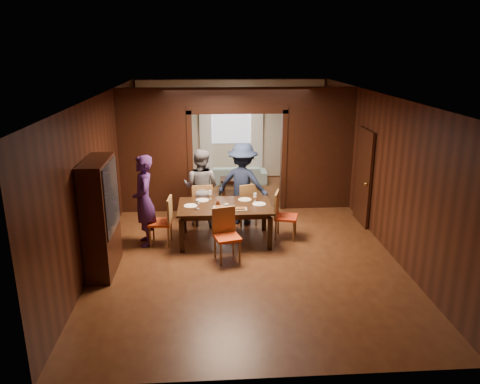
{
  "coord_description": "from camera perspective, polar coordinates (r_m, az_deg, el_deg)",
  "views": [
    {
      "loc": [
        -0.66,
        -9.13,
        3.79
      ],
      "look_at": [
        -0.07,
        -0.4,
        1.05
      ],
      "focal_mm": 35.0,
      "sensor_mm": 36.0,
      "label": 1
    }
  ],
  "objects": [
    {
      "name": "curtain_left",
      "position": [
        13.76,
        -4.2,
        6.71
      ],
      "size": [
        0.35,
        0.06,
        2.4
      ],
      "primitive_type": "cube",
      "color": "white",
      "rests_on": "back_wall"
    },
    {
      "name": "coffee_table",
      "position": [
        12.58,
        -0.58,
        0.8
      ],
      "size": [
        0.8,
        0.5,
        0.4
      ],
      "primitive_type": "cube",
      "color": "black",
      "rests_on": "floor"
    },
    {
      "name": "floor",
      "position": [
        9.9,
        0.25,
        -5.11
      ],
      "size": [
        9.0,
        9.0,
        0.0
      ],
      "primitive_type": "plane",
      "color": "#4C2615",
      "rests_on": "ground"
    },
    {
      "name": "wineglass_left",
      "position": [
        9.1,
        -5.22,
        -1.52
      ],
      "size": [
        0.08,
        0.08,
        0.18
      ],
      "primitive_type": null,
      "color": "silver",
      "rests_on": "dining_table"
    },
    {
      "name": "room_walls",
      "position": [
        11.27,
        -0.43,
        5.69
      ],
      "size": [
        5.52,
        9.01,
        2.9
      ],
      "color": "black",
      "rests_on": "floor"
    },
    {
      "name": "person_grey",
      "position": [
        10.18,
        -4.77,
        0.55
      ],
      "size": [
        1.0,
        0.9,
        1.7
      ],
      "primitive_type": "imported",
      "rotation": [
        0.0,
        0.0,
        2.77
      ],
      "color": "slate",
      "rests_on": "floor"
    },
    {
      "name": "chair_left",
      "position": [
        9.37,
        -9.71,
        -3.51
      ],
      "size": [
        0.47,
        0.47,
        0.97
      ],
      "primitive_type": null,
      "rotation": [
        0.0,
        0.0,
        -1.65
      ],
      "color": "#C03A12",
      "rests_on": "floor"
    },
    {
      "name": "plate_left",
      "position": [
        9.3,
        -6.04,
        -1.68
      ],
      "size": [
        0.27,
        0.27,
        0.01
      ],
      "primitive_type": "cylinder",
      "color": "white",
      "rests_on": "dining_table"
    },
    {
      "name": "plate_near",
      "position": [
        8.95,
        -1.83,
        -2.36
      ],
      "size": [
        0.27,
        0.27,
        0.01
      ],
      "primitive_type": "cylinder",
      "color": "silver",
      "rests_on": "dining_table"
    },
    {
      "name": "dining_table",
      "position": [
        9.44,
        -1.83,
        -3.8
      ],
      "size": [
        1.85,
        1.15,
        0.76
      ],
      "primitive_type": "cube",
      "color": "black",
      "rests_on": "floor"
    },
    {
      "name": "plate_right",
      "position": [
        9.36,
        2.34,
        -1.47
      ],
      "size": [
        0.27,
        0.27,
        0.01
      ],
      "primitive_type": "cylinder",
      "color": "white",
      "rests_on": "dining_table"
    },
    {
      "name": "curtain_right",
      "position": [
        13.84,
        2.06,
        6.8
      ],
      "size": [
        0.35,
        0.06,
        2.4
      ],
      "primitive_type": "cube",
      "color": "white",
      "rests_on": "back_wall"
    },
    {
      "name": "wineglass_far",
      "position": [
        9.67,
        -3.65,
        -0.34
      ],
      "size": [
        0.08,
        0.08,
        0.18
      ],
      "primitive_type": null,
      "color": "white",
      "rests_on": "dining_table"
    },
    {
      "name": "condiment_jar",
      "position": [
        9.25,
        -2.71,
        -1.4
      ],
      "size": [
        0.08,
        0.08,
        0.11
      ],
      "primitive_type": null,
      "color": "#471D10",
      "rests_on": "dining_table"
    },
    {
      "name": "person_navy",
      "position": [
        10.21,
        0.35,
        0.98
      ],
      "size": [
        1.34,
        1.07,
        1.81
      ],
      "primitive_type": "imported",
      "rotation": [
        0.0,
        0.0,
        2.74
      ],
      "color": "#162038",
      "rests_on": "floor"
    },
    {
      "name": "wineglass_right",
      "position": [
        9.49,
        1.86,
        -0.66
      ],
      "size": [
        0.08,
        0.08,
        0.18
      ],
      "primitive_type": null,
      "color": "silver",
      "rests_on": "dining_table"
    },
    {
      "name": "chair_right",
      "position": [
        9.58,
        5.65,
        -2.87
      ],
      "size": [
        0.54,
        0.54,
        0.97
      ],
      "primitive_type": null,
      "rotation": [
        0.0,
        0.0,
        1.29
      ],
      "color": "red",
      "rests_on": "floor"
    },
    {
      "name": "ceiling",
      "position": [
        9.19,
        0.27,
        11.84
      ],
      "size": [
        5.5,
        9.0,
        0.02
      ],
      "primitive_type": "cube",
      "color": "silver",
      "rests_on": "room_walls"
    },
    {
      "name": "window_far",
      "position": [
        13.74,
        -1.08,
        8.64
      ],
      "size": [
        1.2,
        0.03,
        1.3
      ],
      "primitive_type": "cube",
      "color": "silver",
      "rests_on": "back_wall"
    },
    {
      "name": "plate_far_r",
      "position": [
        9.62,
        0.59,
        -0.92
      ],
      "size": [
        0.27,
        0.27,
        0.01
      ],
      "primitive_type": "cylinder",
      "color": "silver",
      "rests_on": "dining_table"
    },
    {
      "name": "tumbler",
      "position": [
        8.97,
        -1.66,
        -1.88
      ],
      "size": [
        0.07,
        0.07,
        0.14
      ],
      "primitive_type": "cylinder",
      "color": "white",
      "rests_on": "dining_table"
    },
    {
      "name": "plate_far_l",
      "position": [
        9.61,
        -4.61,
        -1.01
      ],
      "size": [
        0.27,
        0.27,
        0.01
      ],
      "primitive_type": "cylinder",
      "color": "silver",
      "rests_on": "dining_table"
    },
    {
      "name": "serving_bowl",
      "position": [
        9.38,
        -1.07,
        -1.21
      ],
      "size": [
        0.31,
        0.31,
        0.08
      ],
      "primitive_type": "imported",
      "color": "black",
      "rests_on": "dining_table"
    },
    {
      "name": "chair_far_l",
      "position": [
        10.25,
        -4.66,
        -1.48
      ],
      "size": [
        0.48,
        0.48,
        0.97
      ],
      "primitive_type": null,
      "rotation": [
        0.0,
        0.0,
        3.23
      ],
      "color": "#E55B15",
      "rests_on": "floor"
    },
    {
      "name": "door_right",
      "position": [
        10.56,
        14.84,
        1.76
      ],
      "size": [
        0.06,
        0.9,
        2.1
      ],
      "primitive_type": "cube",
      "color": "black",
      "rests_on": "floor"
    },
    {
      "name": "chair_near",
      "position": [
        8.55,
        -1.58,
        -5.34
      ],
      "size": [
        0.54,
        0.54,
        0.97
      ],
      "primitive_type": null,
      "rotation": [
        0.0,
        0.0,
        0.27
      ],
      "color": "#EB4716",
      "rests_on": "floor"
    },
    {
      "name": "chair_far_r",
      "position": [
        10.26,
        0.66,
        -1.4
      ],
      "size": [
        0.56,
        0.56,
        0.97
      ],
      "primitive_type": null,
      "rotation": [
        0.0,
        0.0,
        3.48
      ],
      "color": "#C96E12",
      "rests_on": "floor"
    },
    {
      "name": "platter_a",
      "position": [
        9.15,
        -2.33,
        -1.83
      ],
      "size": [
        0.3,
        0.2,
        0.04
      ],
      "primitive_type": "cube",
      "color": "gray",
      "rests_on": "dining_table"
    },
    {
      "name": "sofa",
      "position": [
        13.47,
        -0.51,
        2.18
      ],
      "size": [
        1.76,
        0.7,
        0.51
      ],
      "primitive_type": "imported",
      "rotation": [
        0.0,
        0.0,
        3.15
      ],
      "color": "#9BC6CC",
      "rests_on": "floor"
    },
    {
      "name": "platter_b",
      "position": [
        9.05,
        -0.09,
        -2.05
      ],
      "size": [
        0.3,
        0.2,
        0.04
      ],
      "primitive_type": "cube",
      "color": "gray",
      "rests_on": "dining_table"
    },
    {
      "name": "hutch",
      "position": [
        8.33,
        -16.62,
        -2.92
      ],
      "size": [
        0.4,
        1.2,
        2.0
      ],
      "primitive_type": "cube",
      "color": "black",
      "rests_on": "floor"
    },
    {
      "name": "person_purple",
      "position": [
        9.3,
        -11.63,
        -1.06
      ],
      "size": [
        0.56,
        0.74,
        1.81
      ],
      "primitive_type": "imported",
      "rotation": [
        0.0,
        0.0,
        -1.36
      ],
      "color": "#3A1C54",
      "rests_on": "floor"
    }
  ]
}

